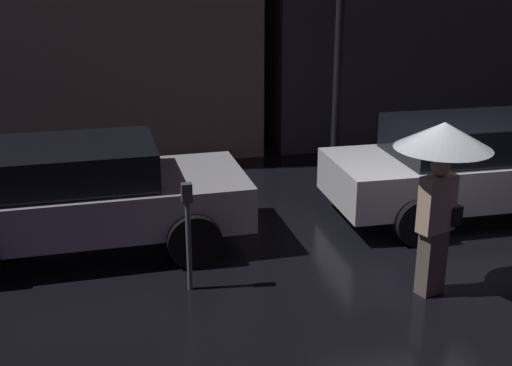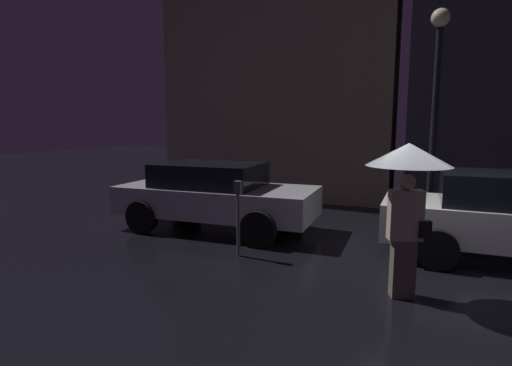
{
  "view_description": "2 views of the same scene",
  "coord_description": "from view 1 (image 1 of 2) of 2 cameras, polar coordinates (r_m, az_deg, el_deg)",
  "views": [
    {
      "loc": [
        -4.03,
        -6.85,
        3.66
      ],
      "look_at": [
        -2.37,
        0.19,
        1.16
      ],
      "focal_mm": 45.0,
      "sensor_mm": 36.0,
      "label": 1
    },
    {
      "loc": [
        -0.46,
        -6.23,
        2.27
      ],
      "look_at": [
        -3.05,
        0.24,
        1.25
      ],
      "focal_mm": 28.0,
      "sensor_mm": 36.0,
      "label": 2
    }
  ],
  "objects": [
    {
      "name": "ground_plane",
      "position": [
        8.75,
        15.7,
        -6.43
      ],
      "size": [
        60.0,
        60.0,
        0.0
      ],
      "primitive_type": "plane",
      "color": "black"
    },
    {
      "name": "parked_car_silver",
      "position": [
        8.74,
        -15.29,
        -0.95
      ],
      "size": [
        4.3,
        2.0,
        1.45
      ],
      "rotation": [
        0.0,
        0.0,
        0.02
      ],
      "color": "#B7B7BF",
      "rests_on": "ground"
    },
    {
      "name": "parked_car_white",
      "position": [
        10.16,
        19.2,
        1.49
      ],
      "size": [
        4.63,
        1.89,
        1.49
      ],
      "rotation": [
        0.0,
        0.0,
        -0.01
      ],
      "color": "silver",
      "rests_on": "ground"
    },
    {
      "name": "pedestrian_with_umbrella",
      "position": [
        7.26,
        16.18,
        2.06
      ],
      "size": [
        1.06,
        1.06,
        2.04
      ],
      "rotation": [
        0.0,
        0.0,
        0.32
      ],
      "color": "#66564C",
      "rests_on": "ground"
    },
    {
      "name": "parking_meter",
      "position": [
        7.37,
        -6.07,
        -3.77
      ],
      "size": [
        0.12,
        0.1,
        1.32
      ],
      "color": "#4C5154",
      "rests_on": "ground"
    }
  ]
}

